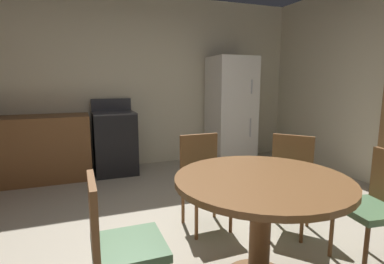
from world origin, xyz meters
The scene contains 10 objects.
ground_plane centered at (0.00, 0.00, 0.00)m, with size 14.00×14.00×0.00m, color #A89E89.
wall_back centered at (0.00, 2.89, 1.35)m, with size 5.91×0.12×2.70m, color beige.
kitchen_counter centered at (-1.67, 2.49, 0.45)m, with size 1.97×0.60×0.90m, color brown.
oven_range centered at (-0.34, 2.50, 0.47)m, with size 0.60×0.60×1.10m.
refrigerator centered at (1.57, 2.44, 0.88)m, with size 0.68×0.68×1.76m.
dining_table centered at (0.26, -0.46, 0.60)m, with size 1.14×1.14×0.76m.
chair_west centered at (-0.68, -0.46, 0.50)m, with size 0.40×0.40×0.87m.
chair_north centered at (0.24, 0.47, 0.50)m, with size 0.41×0.41×0.87m.
chair_northeast centered at (0.97, 0.15, 0.50)m, with size 0.56×0.56×0.87m.
chair_east centered at (1.19, -0.58, 0.50)m, with size 0.45×0.45×0.87m.
Camera 1 is at (-0.83, -2.07, 1.38)m, focal length 28.42 mm.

